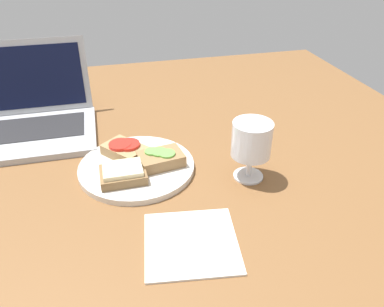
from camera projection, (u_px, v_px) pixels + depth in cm
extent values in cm
cube|color=brown|center=(172.00, 171.00, 82.26)|extent=(140.00, 140.00, 3.00)
cylinder|color=silver|center=(137.00, 168.00, 79.25)|extent=(24.46, 24.46, 1.29)
cube|color=#A88456|center=(125.00, 151.00, 81.77)|extent=(10.53, 10.97, 2.36)
cylinder|color=red|center=(128.00, 145.00, 81.06)|extent=(5.06, 5.06, 0.61)
cylinder|color=red|center=(120.00, 145.00, 80.95)|extent=(4.89, 4.89, 0.69)
cube|color=brown|center=(123.00, 175.00, 74.40)|extent=(9.11, 7.17, 1.92)
cube|color=#F4EAB7|center=(122.00, 169.00, 73.66)|extent=(7.69, 6.02, 0.89)
cube|color=#937047|center=(161.00, 159.00, 78.71)|extent=(10.04, 7.69, 2.56)
cylinder|color=#6BB74C|center=(152.00, 152.00, 78.21)|extent=(2.98, 2.98, 0.42)
cylinder|color=#6BB74C|center=(167.00, 153.00, 77.79)|extent=(3.46, 3.46, 0.41)
cylinder|color=#6BB74C|center=(159.00, 152.00, 78.30)|extent=(3.50, 3.50, 0.41)
cylinder|color=white|center=(248.00, 176.00, 77.65)|extent=(6.15, 6.15, 0.40)
cylinder|color=white|center=(249.00, 165.00, 76.21)|extent=(1.16, 1.16, 5.00)
cylinder|color=white|center=(252.00, 139.00, 72.98)|extent=(7.93, 7.93, 7.14)
cylinder|color=white|center=(251.00, 146.00, 73.78)|extent=(7.30, 7.30, 4.16)
cube|color=#ADAFB5|center=(32.00, 135.00, 90.97)|extent=(30.12, 23.25, 1.53)
cube|color=#232326|center=(33.00, 128.00, 92.24)|extent=(24.70, 12.79, 0.16)
cube|color=#ADAFB5|center=(30.00, 77.00, 96.92)|extent=(29.52, 4.92, 18.57)
cube|color=black|center=(29.00, 77.00, 96.51)|extent=(26.51, 3.63, 15.49)
cube|color=white|center=(191.00, 242.00, 61.67)|extent=(17.13, 17.02, 0.40)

